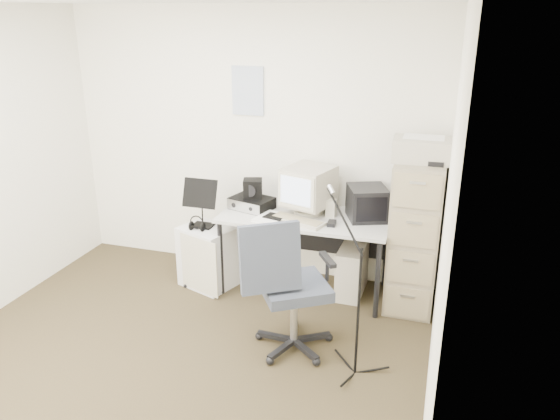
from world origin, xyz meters
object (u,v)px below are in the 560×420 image
(filing_cabinet, at_px, (415,235))
(office_chair, at_px, (294,285))
(desk, at_px, (305,253))
(side_cart, at_px, (208,256))

(filing_cabinet, bearing_deg, office_chair, -129.59)
(desk, height_order, office_chair, office_chair)
(side_cart, bearing_deg, office_chair, -15.68)
(filing_cabinet, bearing_deg, side_cart, -173.56)
(desk, relative_size, side_cart, 2.61)
(office_chair, height_order, side_cart, office_chair)
(filing_cabinet, xyz_separation_m, desk, (-0.95, -0.03, -0.29))
(filing_cabinet, distance_m, side_cart, 1.88)
(office_chair, relative_size, side_cart, 1.86)
(filing_cabinet, bearing_deg, desk, -178.19)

